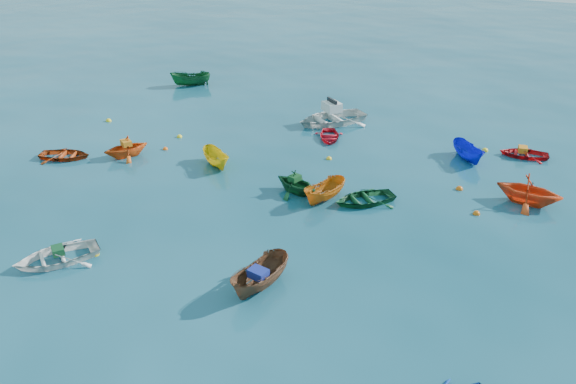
% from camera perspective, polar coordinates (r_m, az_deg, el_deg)
% --- Properties ---
extents(ground, '(160.00, 160.00, 0.00)m').
position_cam_1_polar(ground, '(24.74, -5.32, -5.56)').
color(ground, '#0A3B4E').
rests_on(ground, ground).
extents(dinghy_white_near, '(3.92, 4.19, 0.71)m').
position_cam_1_polar(dinghy_white_near, '(25.62, -22.36, -6.50)').
color(dinghy_white_near, white).
rests_on(dinghy_white_near, ground).
extents(sampan_brown_mid, '(1.66, 3.32, 1.23)m').
position_cam_1_polar(sampan_brown_mid, '(22.24, -2.75, -9.72)').
color(sampan_brown_mid, brown).
rests_on(sampan_brown_mid, ground).
extents(dinghy_orange_w, '(3.23, 3.36, 1.37)m').
position_cam_1_polar(dinghy_orange_w, '(34.65, -16.02, 3.50)').
color(dinghy_orange_w, '#E75715').
rests_on(dinghy_orange_w, ground).
extents(sampan_yellow_mid, '(2.85, 2.43, 1.07)m').
position_cam_1_polar(sampan_yellow_mid, '(32.37, -7.24, 2.68)').
color(sampan_yellow_mid, gold).
rests_on(sampan_yellow_mid, ground).
extents(dinghy_green_e, '(3.78, 3.80, 0.65)m').
position_cam_1_polar(dinghy_green_e, '(28.42, 7.74, -1.05)').
color(dinghy_green_e, '#114C27').
rests_on(dinghy_green_e, ground).
extents(dinghy_red_nw, '(3.54, 3.09, 0.61)m').
position_cam_1_polar(dinghy_red_nw, '(35.58, -21.67, 3.22)').
color(dinghy_red_nw, '#9D320D').
rests_on(dinghy_red_nw, ground).
extents(sampan_orange_n, '(1.83, 3.08, 1.12)m').
position_cam_1_polar(sampan_orange_n, '(28.42, 3.76, -0.84)').
color(sampan_orange_n, '#C16512').
rests_on(sampan_orange_n, ground).
extents(dinghy_green_n, '(2.95, 2.70, 1.32)m').
position_cam_1_polar(dinghy_green_n, '(29.11, 0.83, -0.05)').
color(dinghy_green_n, '#104521').
rests_on(dinghy_green_n, ground).
extents(dinghy_red_ne, '(3.07, 2.45, 0.57)m').
position_cam_1_polar(dinghy_red_ne, '(36.13, 22.78, 3.36)').
color(dinghy_red_ne, red).
rests_on(dinghy_red_ne, ground).
extents(sampan_blue_far, '(2.66, 2.87, 1.10)m').
position_cam_1_polar(sampan_blue_far, '(34.52, 17.73, 3.15)').
color(sampan_blue_far, '#0F16BF').
rests_on(sampan_blue_far, ground).
extents(dinghy_red_far, '(2.78, 3.13, 0.54)m').
position_cam_1_polar(dinghy_red_far, '(35.99, 4.20, 5.42)').
color(dinghy_red_far, red).
rests_on(dinghy_red_far, ground).
extents(dinghy_orange_far, '(3.38, 2.99, 1.65)m').
position_cam_1_polar(dinghy_orange_far, '(30.54, 23.07, -1.03)').
color(dinghy_orange_far, '#DC4114').
rests_on(dinghy_orange_far, ground).
extents(sampan_green_far, '(3.37, 2.84, 1.25)m').
position_cam_1_polar(sampan_green_far, '(47.60, -9.82, 10.60)').
color(sampan_green_far, '#124F26').
rests_on(sampan_green_far, ground).
extents(motorboat_white, '(5.74, 6.00, 1.61)m').
position_cam_1_polar(motorboat_white, '(38.68, 4.42, 7.00)').
color(motorboat_white, silver).
rests_on(motorboat_white, ground).
extents(tarp_green_a, '(0.77, 0.73, 0.30)m').
position_cam_1_polar(tarp_green_a, '(25.37, -22.34, -5.51)').
color(tarp_green_a, '#114422').
rests_on(tarp_green_a, dinghy_white_near).
extents(tarp_blue_a, '(0.78, 0.64, 0.34)m').
position_cam_1_polar(tarp_blue_a, '(21.68, -3.04, -8.25)').
color(tarp_blue_a, navy).
rests_on(tarp_blue_a, sampan_brown_mid).
extents(tarp_orange_a, '(0.84, 0.78, 0.33)m').
position_cam_1_polar(tarp_orange_a, '(34.35, -16.12, 4.81)').
color(tarp_orange_a, orange).
rests_on(tarp_orange_a, dinghy_orange_w).
extents(tarp_green_b, '(0.59, 0.69, 0.29)m').
position_cam_1_polar(tarp_green_b, '(28.80, 0.69, 1.43)').
color(tarp_green_b, '#11441B').
rests_on(tarp_green_b, dinghy_green_n).
extents(tarp_orange_b, '(0.61, 0.74, 0.32)m').
position_cam_1_polar(tarp_orange_b, '(35.96, 22.75, 4.03)').
color(tarp_orange_b, orange).
rests_on(tarp_orange_b, dinghy_red_ne).
extents(buoy_ye_a, '(0.37, 0.37, 0.37)m').
position_cam_1_polar(buoy_ye_a, '(25.50, -19.00, -6.03)').
color(buoy_ye_a, gold).
rests_on(buoy_ye_a, ground).
extents(buoy_ye_b, '(0.39, 0.39, 0.39)m').
position_cam_1_polar(buoy_ye_b, '(40.82, -17.76, 6.86)').
color(buoy_ye_b, yellow).
rests_on(buoy_ye_b, ground).
extents(buoy_or_c, '(0.32, 0.32, 0.32)m').
position_cam_1_polar(buoy_or_c, '(35.10, -12.36, 4.25)').
color(buoy_or_c, '#FF5A0D').
rests_on(buoy_or_c, ground).
extents(buoy_ye_c, '(0.33, 0.33, 0.33)m').
position_cam_1_polar(buoy_ye_c, '(33.05, 4.18, 3.36)').
color(buoy_ye_c, yellow).
rests_on(buoy_ye_c, ground).
extents(buoy_or_d, '(0.37, 0.37, 0.37)m').
position_cam_1_polar(buoy_or_d, '(30.77, 17.00, 0.26)').
color(buoy_or_d, '#DD590C').
rests_on(buoy_or_d, ground).
extents(buoy_ye_d, '(0.34, 0.34, 0.34)m').
position_cam_1_polar(buoy_ye_d, '(36.82, -10.97, 5.50)').
color(buoy_ye_d, yellow).
rests_on(buoy_ye_d, ground).
extents(buoy_or_e, '(0.36, 0.36, 0.36)m').
position_cam_1_polar(buoy_or_e, '(28.60, 18.58, -2.14)').
color(buoy_or_e, '#D45B0B').
rests_on(buoy_or_e, ground).
extents(buoy_ye_e, '(0.39, 0.39, 0.39)m').
position_cam_1_polar(buoy_ye_e, '(36.10, 19.36, 3.96)').
color(buoy_ye_e, yellow).
rests_on(buoy_ye_e, ground).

